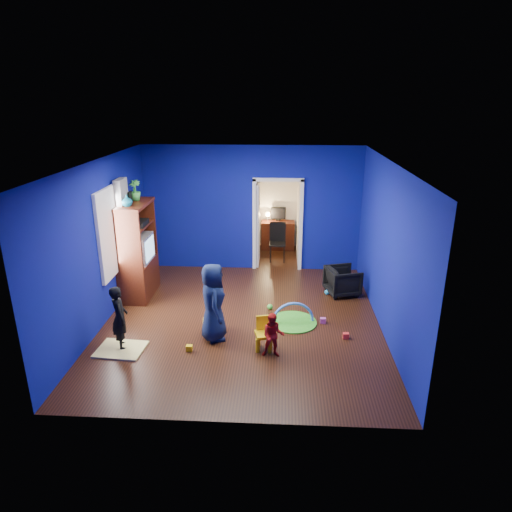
# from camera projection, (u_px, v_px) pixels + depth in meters

# --- Properties ---
(floor) EXTENTS (5.00, 5.50, 0.01)m
(floor) POSITION_uv_depth(u_px,v_px,m) (242.00, 321.00, 8.41)
(floor) COLOR black
(floor) RESTS_ON ground
(ceiling) EXTENTS (5.00, 5.50, 0.01)m
(ceiling) POSITION_uv_depth(u_px,v_px,m) (241.00, 162.00, 7.44)
(ceiling) COLOR white
(ceiling) RESTS_ON wall_back
(wall_back) EXTENTS (5.00, 0.02, 2.90)m
(wall_back) POSITION_uv_depth(u_px,v_px,m) (252.00, 209.00, 10.51)
(wall_back) COLOR navy
(wall_back) RESTS_ON floor
(wall_front) EXTENTS (5.00, 0.02, 2.90)m
(wall_front) POSITION_uv_depth(u_px,v_px,m) (221.00, 321.00, 5.34)
(wall_front) COLOR navy
(wall_front) RESTS_ON floor
(wall_left) EXTENTS (0.02, 5.50, 2.90)m
(wall_left) POSITION_uv_depth(u_px,v_px,m) (101.00, 244.00, 8.06)
(wall_left) COLOR navy
(wall_left) RESTS_ON floor
(wall_right) EXTENTS (0.02, 5.50, 2.90)m
(wall_right) POSITION_uv_depth(u_px,v_px,m) (387.00, 249.00, 7.79)
(wall_right) COLOR navy
(wall_right) RESTS_ON floor
(alcove) EXTENTS (1.00, 1.75, 2.50)m
(alcove) POSITION_uv_depth(u_px,v_px,m) (278.00, 209.00, 11.37)
(alcove) COLOR silver
(alcove) RESTS_ON floor
(armchair) EXTENTS (0.79, 0.78, 0.58)m
(armchair) POSITION_uv_depth(u_px,v_px,m) (343.00, 281.00, 9.47)
(armchair) COLOR black
(armchair) RESTS_ON floor
(child_black) EXTENTS (0.41, 0.47, 1.09)m
(child_black) POSITION_uv_depth(u_px,v_px,m) (120.00, 318.00, 7.37)
(child_black) COLOR black
(child_black) RESTS_ON floor
(child_navy) EXTENTS (0.58, 0.75, 1.35)m
(child_navy) POSITION_uv_depth(u_px,v_px,m) (213.00, 302.00, 7.60)
(child_navy) COLOR #10183D
(child_navy) RESTS_ON floor
(toddler_red) EXTENTS (0.36, 0.29, 0.74)m
(toddler_red) POSITION_uv_depth(u_px,v_px,m) (273.00, 335.00, 7.17)
(toddler_red) COLOR red
(toddler_red) RESTS_ON floor
(vase) EXTENTS (0.26, 0.26, 0.22)m
(vase) POSITION_uv_depth(u_px,v_px,m) (127.00, 201.00, 8.54)
(vase) COLOR #0D646B
(vase) RESTS_ON tv_armoire
(potted_plant) EXTENTS (0.24, 0.24, 0.40)m
(potted_plant) POSITION_uv_depth(u_px,v_px,m) (135.00, 190.00, 9.00)
(potted_plant) COLOR green
(potted_plant) RESTS_ON tv_armoire
(tv_armoire) EXTENTS (0.58, 1.14, 1.96)m
(tv_armoire) POSITION_uv_depth(u_px,v_px,m) (137.00, 250.00, 9.19)
(tv_armoire) COLOR #371609
(tv_armoire) RESTS_ON floor
(crt_tv) EXTENTS (0.46, 0.70, 0.54)m
(crt_tv) POSITION_uv_depth(u_px,v_px,m) (138.00, 248.00, 9.18)
(crt_tv) COLOR silver
(crt_tv) RESTS_ON tv_armoire
(yellow_blanket) EXTENTS (0.79, 0.66, 0.03)m
(yellow_blanket) POSITION_uv_depth(u_px,v_px,m) (121.00, 349.00, 7.45)
(yellow_blanket) COLOR #F2E07A
(yellow_blanket) RESTS_ON floor
(hopper_ball) EXTENTS (0.37, 0.37, 0.37)m
(hopper_ball) POSITION_uv_depth(u_px,v_px,m) (213.00, 321.00, 8.01)
(hopper_ball) COLOR yellow
(hopper_ball) RESTS_ON floor
(kid_chair) EXTENTS (0.34, 0.34, 0.50)m
(kid_chair) POSITION_uv_depth(u_px,v_px,m) (264.00, 335.00, 7.41)
(kid_chair) COLOR yellow
(kid_chair) RESTS_ON floor
(play_mat) EXTENTS (0.87, 0.87, 0.02)m
(play_mat) POSITION_uv_depth(u_px,v_px,m) (293.00, 322.00, 8.36)
(play_mat) COLOR #369221
(play_mat) RESTS_ON floor
(toy_arch) EXTENTS (0.78, 0.18, 0.78)m
(toy_arch) POSITION_uv_depth(u_px,v_px,m) (293.00, 322.00, 8.35)
(toy_arch) COLOR #3F8CD8
(toy_arch) RESTS_ON floor
(window_left) EXTENTS (0.03, 0.95, 1.55)m
(window_left) POSITION_uv_depth(u_px,v_px,m) (108.00, 233.00, 8.35)
(window_left) COLOR white
(window_left) RESTS_ON wall_left
(curtain) EXTENTS (0.14, 0.42, 2.40)m
(curtain) POSITION_uv_depth(u_px,v_px,m) (126.00, 240.00, 8.96)
(curtain) COLOR slate
(curtain) RESTS_ON floor
(doorway) EXTENTS (1.16, 0.10, 2.10)m
(doorway) POSITION_uv_depth(u_px,v_px,m) (278.00, 226.00, 10.61)
(doorway) COLOR white
(doorway) RESTS_ON floor
(study_desk) EXTENTS (0.88, 0.44, 0.75)m
(study_desk) POSITION_uv_depth(u_px,v_px,m) (278.00, 235.00, 12.26)
(study_desk) COLOR #3D140A
(study_desk) RESTS_ON floor
(desk_monitor) EXTENTS (0.40, 0.05, 0.32)m
(desk_monitor) POSITION_uv_depth(u_px,v_px,m) (278.00, 213.00, 12.18)
(desk_monitor) COLOR black
(desk_monitor) RESTS_ON study_desk
(desk_lamp) EXTENTS (0.14, 0.14, 0.14)m
(desk_lamp) POSITION_uv_depth(u_px,v_px,m) (268.00, 214.00, 12.14)
(desk_lamp) COLOR #FFD88C
(desk_lamp) RESTS_ON study_desk
(folding_chair) EXTENTS (0.40, 0.40, 0.92)m
(folding_chair) POSITION_uv_depth(u_px,v_px,m) (277.00, 243.00, 11.33)
(folding_chair) COLOR black
(folding_chair) RESTS_ON floor
(book_shelf) EXTENTS (0.88, 0.24, 0.04)m
(book_shelf) POSITION_uv_depth(u_px,v_px,m) (279.00, 173.00, 11.81)
(book_shelf) COLOR white
(book_shelf) RESTS_ON study_desk
(toy_0) EXTENTS (0.10, 0.08, 0.10)m
(toy_0) POSITION_uv_depth(u_px,v_px,m) (346.00, 336.00, 7.80)
(toy_0) COLOR red
(toy_0) RESTS_ON floor
(toy_1) EXTENTS (0.11, 0.11, 0.11)m
(toy_1) POSITION_uv_depth(u_px,v_px,m) (327.00, 292.00, 9.52)
(toy_1) COLOR #2292C4
(toy_1) RESTS_ON floor
(toy_2) EXTENTS (0.10, 0.08, 0.10)m
(toy_2) POSITION_uv_depth(u_px,v_px,m) (189.00, 348.00, 7.42)
(toy_2) COLOR yellow
(toy_2) RESTS_ON floor
(toy_3) EXTENTS (0.11, 0.11, 0.11)m
(toy_3) POSITION_uv_depth(u_px,v_px,m) (270.00, 307.00, 8.86)
(toy_3) COLOR green
(toy_3) RESTS_ON floor
(toy_4) EXTENTS (0.10, 0.08, 0.10)m
(toy_4) POSITION_uv_depth(u_px,v_px,m) (323.00, 321.00, 8.33)
(toy_4) COLOR #BE4797
(toy_4) RESTS_ON floor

